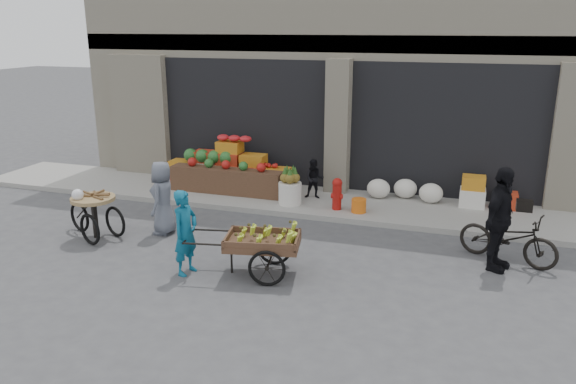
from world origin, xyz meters
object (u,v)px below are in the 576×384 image
(seated_person, at_px, (314,179))
(banana_cart, at_px, (260,239))
(pineapple_bin, at_px, (290,193))
(cyclist, at_px, (499,219))
(orange_bucket, at_px, (359,206))
(vendor_grey, at_px, (163,198))
(tricycle_cart, at_px, (94,210))
(bicycle, at_px, (508,237))
(fire_hydrant, at_px, (337,193))
(vendor_woman, at_px, (185,232))

(seated_person, bearing_deg, banana_cart, -97.03)
(seated_person, bearing_deg, pineapple_bin, -133.69)
(seated_person, height_order, cyclist, cyclist)
(orange_bucket, height_order, vendor_grey, vendor_grey)
(tricycle_cart, bearing_deg, bicycle, 30.05)
(vendor_grey, bearing_deg, seated_person, 132.93)
(pineapple_bin, xyz_separation_m, orange_bucket, (1.60, -0.10, -0.10))
(bicycle, xyz_separation_m, cyclist, (-0.20, -0.40, 0.45))
(orange_bucket, xyz_separation_m, tricycle_cart, (-4.67, -2.80, 0.30))
(fire_hydrant, xyz_separation_m, bicycle, (3.45, -1.58, -0.05))
(orange_bucket, bearing_deg, cyclist, -35.05)
(vendor_woman, bearing_deg, orange_bucket, -20.39)
(seated_person, distance_m, vendor_woman, 4.53)
(seated_person, height_order, tricycle_cart, seated_person)
(vendor_grey, bearing_deg, fire_hydrant, 118.14)
(fire_hydrant, height_order, vendor_woman, vendor_woman)
(vendor_grey, bearing_deg, orange_bucket, 113.49)
(tricycle_cart, bearing_deg, banana_cart, 11.50)
(pineapple_bin, height_order, bicycle, bicycle)
(vendor_grey, distance_m, cyclist, 6.27)
(vendor_woman, distance_m, vendor_grey, 2.06)
(seated_person, bearing_deg, vendor_grey, -139.17)
(orange_bucket, distance_m, vendor_grey, 4.15)
(cyclist, bearing_deg, seated_person, 77.18)
(orange_bucket, xyz_separation_m, bicycle, (2.95, -1.53, 0.18))
(bicycle, bearing_deg, orange_bucket, 83.44)
(bicycle, bearing_deg, fire_hydrant, 86.25)
(orange_bucket, distance_m, tricycle_cart, 5.45)
(orange_bucket, relative_size, seated_person, 0.34)
(orange_bucket, distance_m, seated_person, 1.42)
(tricycle_cart, xyz_separation_m, vendor_grey, (1.15, 0.65, 0.17))
(pineapple_bin, relative_size, vendor_grey, 0.35)
(banana_cart, bearing_deg, fire_hydrant, 70.65)
(orange_bucket, bearing_deg, tricycle_cart, -149.02)
(orange_bucket, height_order, cyclist, cyclist)
(seated_person, bearing_deg, bicycle, -38.23)
(pineapple_bin, height_order, tricycle_cart, tricycle_cart)
(tricycle_cart, bearing_deg, vendor_woman, 0.37)
(pineapple_bin, height_order, fire_hydrant, fire_hydrant)
(vendor_woman, distance_m, tricycle_cart, 2.66)
(tricycle_cart, distance_m, vendor_grey, 1.33)
(tricycle_cart, height_order, vendor_grey, vendor_grey)
(fire_hydrant, xyz_separation_m, cyclist, (3.25, -1.98, 0.40))
(fire_hydrant, xyz_separation_m, tricycle_cart, (-4.17, -2.85, 0.06))
(fire_hydrant, bearing_deg, banana_cart, -98.08)
(seated_person, xyz_separation_m, banana_cart, (0.21, -4.09, 0.04))
(pineapple_bin, bearing_deg, tricycle_cart, -136.59)
(fire_hydrant, bearing_deg, tricycle_cart, -145.61)
(seated_person, height_order, vendor_grey, vendor_grey)
(bicycle, bearing_deg, vendor_grey, 116.32)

